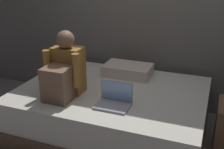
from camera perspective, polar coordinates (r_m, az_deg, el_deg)
The scene contains 5 objects.
wall_back at distance 3.59m, azimuth 8.47°, elevation 14.32°, with size 5.60×0.10×2.70m, color slate.
bed at distance 3.15m, azimuth 0.01°, elevation -7.39°, with size 2.00×1.50×0.53m.
person_sitting at distance 2.84m, azimuth -9.64°, elevation 0.54°, with size 0.39×0.44×0.66m.
laptop at distance 2.67m, azimuth 0.45°, elevation -5.15°, with size 0.32×0.23×0.22m.
pillow at distance 3.39m, azimuth 3.20°, elevation 0.91°, with size 0.56×0.36×0.13m, color beige.
Camera 1 is at (0.80, -2.27, 1.77)m, focal length 45.19 mm.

